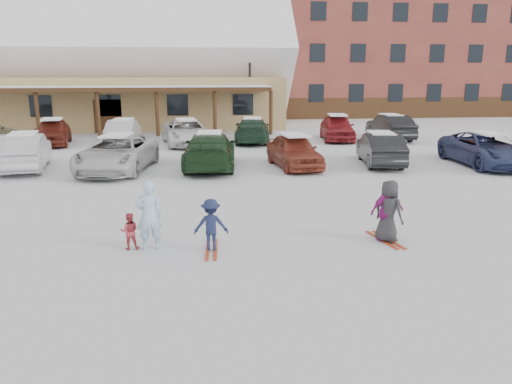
{
  "coord_description": "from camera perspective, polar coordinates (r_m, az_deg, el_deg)",
  "views": [
    {
      "loc": [
        -1.14,
        -11.2,
        3.97
      ],
      "look_at": [
        0.3,
        1.0,
        1.0
      ],
      "focal_mm": 35.0,
      "sensor_mm": 36.0,
      "label": 1
    }
  ],
  "objects": [
    {
      "name": "parked_car_12",
      "position": [
        30.15,
        9.24,
        7.29
      ],
      "size": [
        2.41,
        4.64,
        1.51
      ],
      "primitive_type": "imported",
      "rotation": [
        0.0,
        0.0,
        -0.15
      ],
      "color": "maroon",
      "rests_on": "ground"
    },
    {
      "name": "parked_car_9",
      "position": [
        29.15,
        -14.88,
        6.68
      ],
      "size": [
        1.55,
        4.25,
        1.39
      ],
      "primitive_type": "imported",
      "rotation": [
        0.0,
        0.0,
        3.12
      ],
      "color": "silver",
      "rests_on": "ground"
    },
    {
      "name": "parked_car_10",
      "position": [
        28.11,
        -7.95,
        6.79
      ],
      "size": [
        3.08,
        5.39,
        1.42
      ],
      "primitive_type": "imported",
      "rotation": [
        0.0,
        0.0,
        0.15
      ],
      "color": "white",
      "rests_on": "ground"
    },
    {
      "name": "parked_car_3",
      "position": [
        21.13,
        -5.31,
        4.77
      ],
      "size": [
        2.47,
        5.32,
        1.5
      ],
      "primitive_type": "imported",
      "rotation": [
        0.0,
        0.0,
        3.07
      ],
      "color": "#1C391C",
      "rests_on": "ground"
    },
    {
      "name": "parked_car_1",
      "position": [
        22.78,
        -24.93,
        4.21
      ],
      "size": [
        2.32,
        4.79,
        1.51
      ],
      "primitive_type": "imported",
      "rotation": [
        0.0,
        0.0,
        3.3
      ],
      "color": "#BDBCC1",
      "rests_on": "ground"
    },
    {
      "name": "conifer_4",
      "position": [
        67.18,
        25.69,
        14.49
      ],
      "size": [
        5.06,
        5.06,
        11.73
      ],
      "color": "black",
      "rests_on": "ground"
    },
    {
      "name": "parked_car_4",
      "position": [
        21.27,
        4.37,
        4.7
      ],
      "size": [
        2.1,
        4.26,
        1.4
      ],
      "primitive_type": "imported",
      "rotation": [
        0.0,
        0.0,
        0.11
      ],
      "color": "brown",
      "rests_on": "ground"
    },
    {
      "name": "bystander_dark",
      "position": [
        12.25,
        14.9,
        -2.12
      ],
      "size": [
        0.81,
        0.87,
        1.5
      ],
      "primitive_type": "imported",
      "rotation": [
        0.0,
        0.0,
        2.2
      ],
      "color": "#2A2A2D",
      "rests_on": "ground"
    },
    {
      "name": "skis_child_navy",
      "position": [
        11.51,
        -5.1,
        -6.56
      ],
      "size": [
        0.28,
        1.41,
        0.03
      ],
      "primitive_type": "cube",
      "rotation": [
        0.0,
        0.0,
        3.08
      ],
      "color": "#AD3618",
      "rests_on": "ground"
    },
    {
      "name": "toddler_red",
      "position": [
        11.77,
        -14.26,
        -4.36
      ],
      "size": [
        0.43,
        0.35,
        0.86
      ],
      "primitive_type": "imported",
      "rotation": [
        0.0,
        0.0,
        3.19
      ],
      "color": "#B1353E",
      "rests_on": "ground"
    },
    {
      "name": "skis_child_magenta",
      "position": [
        12.5,
        14.55,
        -5.31
      ],
      "size": [
        0.47,
        1.41,
        0.03
      ],
      "primitive_type": "cube",
      "rotation": [
        0.0,
        0.0,
        3.34
      ],
      "color": "#AD3618",
      "rests_on": "ground"
    },
    {
      "name": "conifer_3",
      "position": [
        55.67,
        0.66,
        14.76
      ],
      "size": [
        3.96,
        3.96,
        9.18
      ],
      "color": "black",
      "rests_on": "ground"
    },
    {
      "name": "lamp_post",
      "position": [
        35.58,
        -0.72,
        12.7
      ],
      "size": [
        0.5,
        0.25,
        6.04
      ],
      "color": "black",
      "rests_on": "ground"
    },
    {
      "name": "day_lodge",
      "position": [
        39.94,
        -18.56,
        12.86
      ],
      "size": [
        29.12,
        12.5,
        10.38
      ],
      "color": "tan",
      "rests_on": "ground"
    },
    {
      "name": "parked_car_2",
      "position": [
        21.19,
        -15.56,
        4.32
      ],
      "size": [
        3.2,
        5.62,
        1.48
      ],
      "primitive_type": "imported",
      "rotation": [
        0.0,
        0.0,
        -0.14
      ],
      "color": "silver",
      "rests_on": "ground"
    },
    {
      "name": "adult_skier",
      "position": [
        11.52,
        -12.13,
        -2.62
      ],
      "size": [
        0.65,
        0.48,
        1.63
      ],
      "primitive_type": "imported",
      "rotation": [
        0.0,
        0.0,
        3.3
      ],
      "color": "#A4D0EA",
      "rests_on": "ground"
    },
    {
      "name": "parked_car_8",
      "position": [
        29.99,
        -22.2,
        6.37
      ],
      "size": [
        2.32,
        4.46,
        1.45
      ],
      "primitive_type": "imported",
      "rotation": [
        0.0,
        0.0,
        0.15
      ],
      "color": "maroon",
      "rests_on": "ground"
    },
    {
      "name": "child_navy",
      "position": [
        11.32,
        -5.16,
        -3.77
      ],
      "size": [
        0.8,
        0.49,
        1.21
      ],
      "primitive_type": "imported",
      "rotation": [
        0.0,
        0.0,
        3.08
      ],
      "color": "#192144",
      "rests_on": "ground"
    },
    {
      "name": "child_magenta",
      "position": [
        12.29,
        14.75,
        -2.15
      ],
      "size": [
        0.91,
        0.52,
        1.46
      ],
      "primitive_type": "imported",
      "rotation": [
        0.0,
        0.0,
        3.34
      ],
      "color": "#A62082",
      "rests_on": "ground"
    },
    {
      "name": "parked_car_5",
      "position": [
        22.48,
        14.02,
        4.81
      ],
      "size": [
        2.13,
        4.42,
        1.4
      ],
      "primitive_type": "imported",
      "rotation": [
        0.0,
        0.0,
        2.98
      ],
      "color": "black",
      "rests_on": "ground"
    },
    {
      "name": "parked_car_11",
      "position": [
        28.88,
        -0.43,
        7.07
      ],
      "size": [
        2.53,
        5.0,
        1.39
      ],
      "primitive_type": "imported",
      "rotation": [
        0.0,
        0.0,
        3.02
      ],
      "color": "#1E3B29",
      "rests_on": "ground"
    },
    {
      "name": "alpine_hotel",
      "position": [
        51.77,
        11.21,
        18.5
      ],
      "size": [
        31.48,
        14.01,
        21.48
      ],
      "color": "maroon",
      "rests_on": "ground"
    },
    {
      "name": "parked_car_6",
      "position": [
        23.78,
        24.82,
        4.44
      ],
      "size": [
        2.48,
        5.15,
        1.41
      ],
      "primitive_type": "imported",
      "rotation": [
        0.0,
        0.0,
        -0.03
      ],
      "color": "navy",
      "rests_on": "ground"
    },
    {
      "name": "parked_car_13",
      "position": [
        31.18,
        15.1,
        7.18
      ],
      "size": [
        1.58,
        4.51,
        1.48
      ],
      "primitive_type": "imported",
      "rotation": [
        0.0,
        0.0,
        3.14
      ],
      "color": "black",
      "rests_on": "ground"
    },
    {
      "name": "ground",
      "position": [
        11.94,
        -0.87,
        -5.83
      ],
      "size": [
        160.0,
        160.0,
        0.0
      ],
      "primitive_type": "plane",
      "color": "silver",
      "rests_on": "ground"
    }
  ]
}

